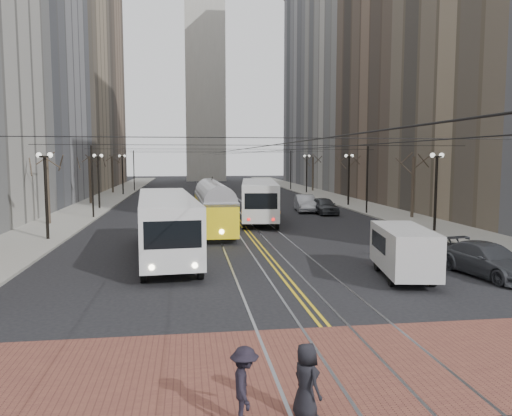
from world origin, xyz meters
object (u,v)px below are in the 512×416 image
object	(u,v)px
clock_tower	(204,24)
cargo_van	(404,253)
streetcar	(214,212)
sedan_silver	(305,203)
pedestrian_d	(245,385)
sedan_parked	(488,260)
sedan_grey	(324,206)
rear_bus	(259,201)
pedestrian_a	(306,381)
transit_bus	(166,226)

from	to	relation	value
clock_tower	cargo_van	world-z (taller)	clock_tower
streetcar	sedan_silver	xyz separation A→B (m)	(9.98, 12.34, -0.60)
clock_tower	pedestrian_d	distance (m)	114.09
sedan_parked	pedestrian_d	distance (m)	17.11
clock_tower	sedan_grey	size ratio (longest dim) A/B	13.76
rear_bus	sedan_silver	distance (m)	8.61
sedan_silver	sedan_parked	distance (m)	28.34
sedan_grey	sedan_parked	size ratio (longest dim) A/B	0.90
sedan_silver	pedestrian_a	world-z (taller)	sedan_silver
transit_bus	rear_bus	size ratio (longest dim) A/B	1.04
transit_bus	pedestrian_a	bearing A→B (deg)	-83.29
sedan_grey	sedan_parked	distance (m)	25.93
clock_tower	pedestrian_a	bearing A→B (deg)	-91.05
cargo_van	sedan_silver	bearing A→B (deg)	95.45
pedestrian_a	streetcar	bearing A→B (deg)	-21.17
transit_bus	pedestrian_d	world-z (taller)	transit_bus
clock_tower	sedan_grey	xyz separation A→B (m)	(8.82, -71.25, -35.14)
transit_bus	sedan_parked	world-z (taller)	transit_bus
sedan_grey	pedestrian_a	size ratio (longest dim) A/B	2.92
rear_bus	sedan_parked	size ratio (longest dim) A/B	2.47
sedan_parked	pedestrian_a	xyz separation A→B (m)	(-11.49, -11.33, 0.06)
cargo_van	clock_tower	bearing A→B (deg)	102.90
clock_tower	sedan_silver	bearing A→B (deg)	-83.80
streetcar	sedan_grey	bearing A→B (deg)	39.97
sedan_silver	cargo_van	bearing A→B (deg)	-88.28
sedan_grey	sedan_silver	bearing A→B (deg)	117.48
rear_bus	cargo_van	bearing A→B (deg)	-73.59
clock_tower	streetcar	distance (m)	88.31
clock_tower	pedestrian_d	bearing A→B (deg)	-91.75
clock_tower	sedan_grey	bearing A→B (deg)	-82.94
cargo_van	sedan_parked	world-z (taller)	cargo_van
sedan_silver	transit_bus	bearing A→B (deg)	-115.46
sedan_grey	pedestrian_a	distance (m)	38.79
streetcar	pedestrian_d	xyz separation A→B (m)	(-0.82, -27.25, -0.62)
streetcar	sedan_silver	world-z (taller)	streetcar
clock_tower	transit_bus	xyz separation A→B (m)	(-5.64, -90.36, -34.25)
pedestrian_a	sedan_grey	bearing A→B (deg)	-38.43
rear_bus	pedestrian_d	world-z (taller)	rear_bus
cargo_van	sedan_grey	world-z (taller)	cargo_van
clock_tower	pedestrian_d	world-z (taller)	clock_tower
sedan_parked	pedestrian_d	bearing A→B (deg)	-148.19
rear_bus	pedestrian_a	distance (m)	33.41
streetcar	transit_bus	bearing A→B (deg)	-110.50
streetcar	pedestrian_d	bearing A→B (deg)	-93.21
clock_tower	rear_bus	bearing A→B (deg)	-88.63
clock_tower	pedestrian_a	world-z (taller)	clock_tower
transit_bus	sedan_parked	distance (m)	16.63
sedan_grey	pedestrian_d	distance (m)	39.18
clock_tower	pedestrian_d	xyz separation A→B (m)	(-3.32, -108.50, -35.13)
pedestrian_d	transit_bus	bearing A→B (deg)	10.25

